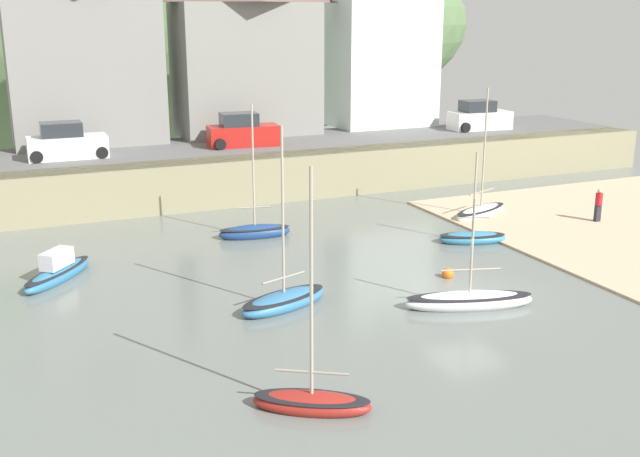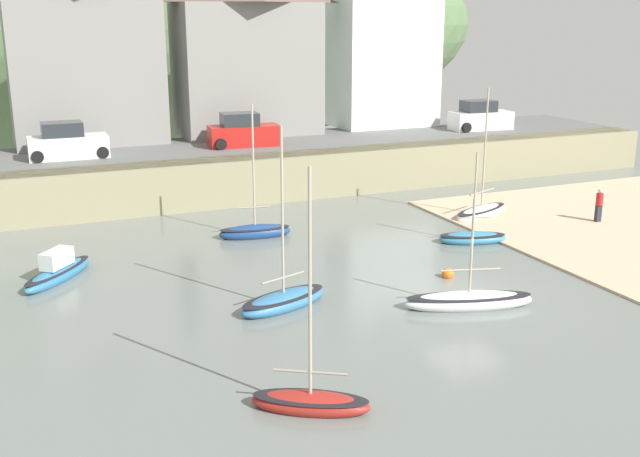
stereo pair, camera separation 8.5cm
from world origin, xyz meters
name	(u,v)px [view 2 (the right image)]	position (x,y,z in m)	size (l,w,h in m)	color
quay_seawall	(291,171)	(0.00, 17.50, 1.36)	(48.00, 9.40, 2.40)	gray
hillside_backdrop	(90,25)	(-5.57, 55.20, 8.86)	(80.00, 44.00, 25.32)	#567448
waterfront_building_left	(85,50)	(-9.75, 25.20, 7.84)	(8.87, 4.52, 10.74)	gray
waterfront_building_centre	(247,47)	(0.09, 25.20, 7.84)	(9.07, 4.96, 10.69)	gray
waterfront_building_right	(383,38)	(9.83, 25.20, 8.33)	(7.08, 4.64, 11.66)	white
motorboat_with_cabin	(284,300)	(-6.55, 1.60, 0.27)	(3.77, 2.32, 6.50)	teal
sailboat_nearest_shore	(58,272)	(-13.47, 7.71, 0.32)	(3.25, 3.62, 1.34)	teal
sailboat_white_hull	(255,231)	(-4.65, 10.23, 0.28)	(3.43, 1.52, 6.24)	navy
dinghy_open_wooden	(472,237)	(3.99, 5.52, 0.23)	(3.23, 2.03, 4.23)	teal
fishing_boat_green	(310,400)	(-8.46, -5.33, 0.27)	(3.16, 2.49, 6.53)	maroon
sailboat_far_left	(469,301)	(-0.64, -0.98, 0.24)	(4.69, 2.42, 4.05)	white
sailboat_blue_trim	(481,211)	(7.04, 9.18, 0.26)	(4.06, 2.47, 6.58)	white
parked_car_near_slipway	(67,143)	(-11.59, 20.70, 3.20)	(4.12, 1.82, 1.95)	silver
parked_car_by_wall	(243,132)	(-1.73, 20.70, 3.20)	(4.25, 2.09, 1.95)	red
parked_car_end_of_row	(480,117)	(14.88, 20.70, 3.20)	(4.23, 2.03, 1.95)	silver
person_near_water	(599,204)	(11.44, 5.76, 0.98)	(0.34, 0.34, 1.62)	#282833
mooring_buoy	(448,274)	(0.40, 1.95, 0.14)	(0.48, 0.48, 0.48)	orange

